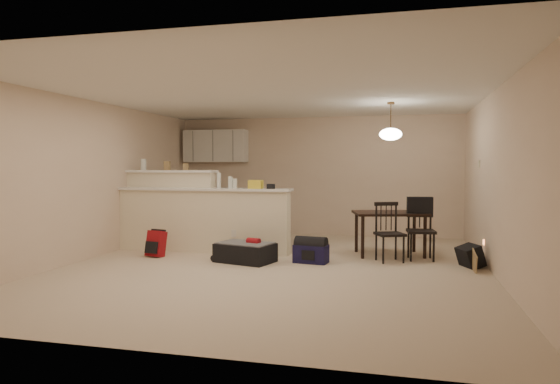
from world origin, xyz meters
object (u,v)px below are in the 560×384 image
(dining_chair_far, at_px, (421,229))
(red_backpack, at_px, (156,244))
(pendant_lamp, at_px, (391,134))
(suitcase, at_px, (245,253))
(dining_chair_near, at_px, (390,232))
(dining_table, at_px, (390,217))
(black_daypack, at_px, (470,257))
(navy_duffel, at_px, (311,254))

(dining_chair_far, bearing_deg, red_backpack, -176.46)
(pendant_lamp, xyz_separation_m, suitcase, (-2.12, -1.13, -1.85))
(pendant_lamp, height_order, dining_chair_near, pendant_lamp)
(dining_chair_near, distance_m, red_backpack, 3.72)
(pendant_lamp, bearing_deg, dining_table, 90.00)
(pendant_lamp, relative_size, black_daypack, 1.78)
(dining_chair_far, distance_m, navy_duffel, 1.78)
(dining_chair_near, bearing_deg, red_backpack, 163.81)
(dining_chair_far, relative_size, navy_duffel, 1.90)
(navy_duffel, height_order, black_daypack, black_daypack)
(dining_table, distance_m, dining_chair_far, 0.60)
(pendant_lamp, distance_m, suitcase, 3.03)
(black_daypack, bearing_deg, pendant_lamp, 35.06)
(navy_duffel, bearing_deg, red_backpack, -170.07)
(pendant_lamp, xyz_separation_m, black_daypack, (1.17, -0.71, -1.84))
(black_daypack, bearing_deg, dining_chair_near, 59.90)
(dining_table, height_order, navy_duffel, dining_table)
(pendant_lamp, height_order, red_backpack, pendant_lamp)
(navy_duffel, bearing_deg, suitcase, -161.61)
(dining_chair_far, height_order, red_backpack, dining_chair_far)
(suitcase, distance_m, red_backpack, 1.55)
(dining_chair_far, xyz_separation_m, black_daypack, (0.68, -0.41, -0.32))
(suitcase, bearing_deg, black_daypack, 22.29)
(red_backpack, height_order, black_daypack, red_backpack)
(navy_duffel, bearing_deg, dining_table, 47.96)
(dining_chair_far, relative_size, red_backpack, 2.31)
(pendant_lamp, height_order, suitcase, pendant_lamp)
(dining_table, height_order, suitcase, dining_table)
(dining_chair_near, height_order, dining_chair_far, dining_chair_far)
(dining_chair_near, distance_m, navy_duffel, 1.25)
(red_backpack, height_order, navy_duffel, red_backpack)
(dining_chair_near, relative_size, suitcase, 1.08)
(dining_chair_near, distance_m, suitcase, 2.23)
(black_daypack, bearing_deg, red_backpack, 70.27)
(dining_chair_far, relative_size, black_daypack, 2.75)
(pendant_lamp, distance_m, dining_chair_far, 1.62)
(suitcase, bearing_deg, dining_chair_far, 32.58)
(dining_chair_near, relative_size, red_backpack, 2.19)
(dining_chair_near, bearing_deg, dining_table, 68.86)
(black_daypack, bearing_deg, suitcase, 73.70)
(dining_chair_near, xyz_separation_m, black_daypack, (1.15, -0.13, -0.30))
(suitcase, height_order, red_backpack, red_backpack)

